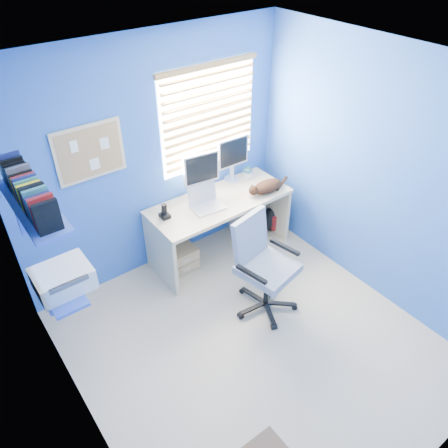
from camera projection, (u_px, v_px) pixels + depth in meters
floor at (253, 343)px, 4.11m from camera, size 3.00×3.20×0.00m
ceiling at (269, 77)px, 2.62m from camera, size 3.00×3.20×0.00m
wall_back at (156, 161)px, 4.39m from camera, size 3.00×0.01×2.50m
wall_left at (70, 332)px, 2.64m from camera, size 0.01×3.20×2.50m
wall_right at (381, 180)px, 4.09m from camera, size 0.01×3.20×2.50m
desk at (220, 227)px, 4.96m from camera, size 1.59×0.65×0.74m
laptop at (208, 199)px, 4.55m from camera, size 0.35×0.29×0.22m
monitor_left at (201, 176)px, 4.62m from camera, size 0.41×0.17×0.54m
monitor_right at (232, 159)px, 4.92m from camera, size 0.40×0.13×0.54m
phone at (164, 210)px, 4.43m from camera, size 0.09×0.11×0.17m
mug at (247, 172)px, 5.12m from camera, size 0.10×0.09×0.10m
cd_spindle at (248, 174)px, 5.11m from camera, size 0.13×0.13×0.07m
cat at (268, 186)px, 4.84m from camera, size 0.38×0.22×0.13m
tower_pc at (246, 219)px, 5.33m from camera, size 0.22×0.45×0.45m
drawer_boxes at (180, 258)px, 4.89m from camera, size 0.35×0.28×0.27m
yellow_book at (247, 238)px, 5.20m from camera, size 0.03×0.17×0.24m
backpack at (272, 218)px, 5.44m from camera, size 0.32×0.27×0.34m
office_chair at (263, 277)px, 4.29m from camera, size 0.71×0.71×1.02m
window_blinds at (209, 118)px, 4.51m from camera, size 1.15×0.05×1.10m
corkboard at (90, 152)px, 3.89m from camera, size 0.64×0.02×0.52m
wall_shelves at (46, 238)px, 3.08m from camera, size 0.42×0.90×1.05m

